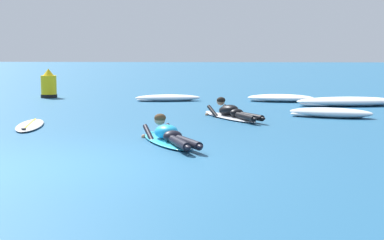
% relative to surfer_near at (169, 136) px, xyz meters
% --- Properties ---
extents(ground_plane, '(120.00, 120.00, 0.00)m').
position_rel_surfer_near_xyz_m(ground_plane, '(-1.29, 7.96, -0.14)').
color(ground_plane, '#235B84').
extents(surfer_near, '(1.44, 2.45, 0.53)m').
position_rel_surfer_near_xyz_m(surfer_near, '(0.00, 0.00, 0.00)').
color(surfer_near, '#2DB2D1').
rests_on(surfer_near, ground).
extents(surfer_far, '(1.63, 2.53, 0.53)m').
position_rel_surfer_near_xyz_m(surfer_far, '(1.10, 3.89, 0.00)').
color(surfer_far, silver).
rests_on(surfer_far, ground).
extents(drifting_surfboard, '(0.96, 2.24, 0.16)m').
position_rel_surfer_near_xyz_m(drifting_surfboard, '(-3.29, 2.10, -0.10)').
color(drifting_surfboard, white).
rests_on(drifting_surfboard, ground).
extents(whitewater_front, '(3.23, 1.36, 0.27)m').
position_rel_surfer_near_xyz_m(whitewater_front, '(4.58, 7.43, -0.01)').
color(whitewater_front, white).
rests_on(whitewater_front, ground).
extents(whitewater_mid_left, '(2.16, 1.26, 0.24)m').
position_rel_surfer_near_xyz_m(whitewater_mid_left, '(3.57, 4.37, -0.02)').
color(whitewater_mid_left, white).
rests_on(whitewater_mid_left, ground).
extents(whitewater_mid_right, '(2.26, 1.23, 0.24)m').
position_rel_surfer_near_xyz_m(whitewater_mid_right, '(2.69, 8.75, -0.03)').
color(whitewater_mid_right, white).
rests_on(whitewater_mid_right, ground).
extents(whitewater_back, '(2.22, 1.01, 0.21)m').
position_rel_surfer_near_xyz_m(whitewater_back, '(-0.99, 8.68, -0.04)').
color(whitewater_back, white).
rests_on(whitewater_back, ground).
extents(channel_marker_buoy, '(0.57, 0.57, 1.02)m').
position_rel_surfer_near_xyz_m(channel_marker_buoy, '(-5.29, 9.69, 0.27)').
color(channel_marker_buoy, yellow).
rests_on(channel_marker_buoy, ground).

